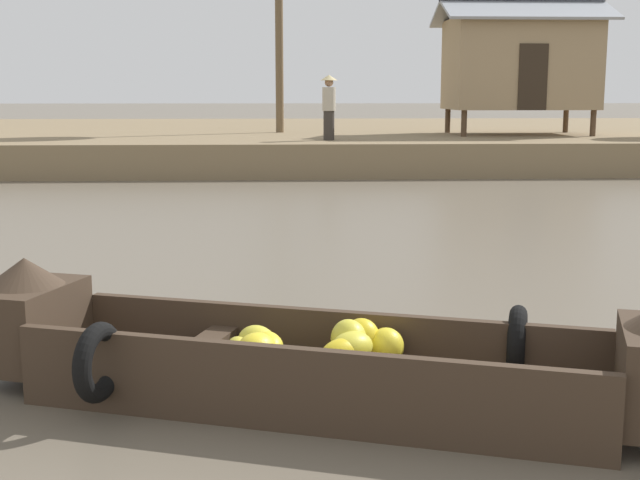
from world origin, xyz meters
The scene contains 5 objects.
ground_plane centered at (0.00, 10.00, 0.00)m, with size 300.00×300.00×0.00m, color #665B4C.
riverbank_strip centered at (0.00, 29.76, 0.42)m, with size 160.00×20.00×0.84m, color #7F6B4C.
banana_boat centered at (-0.01, 4.94, 0.32)m, with size 4.96×2.36×0.89m.
stilt_house_mid_left centered at (6.76, 24.33, 2.93)m, with size 4.76×3.20×3.91m.
vendor_person centered at (1.07, 21.57, 1.77)m, with size 0.44×0.44×1.66m.
Camera 1 is at (-0.24, -0.46, 2.07)m, focal length 47.75 mm.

